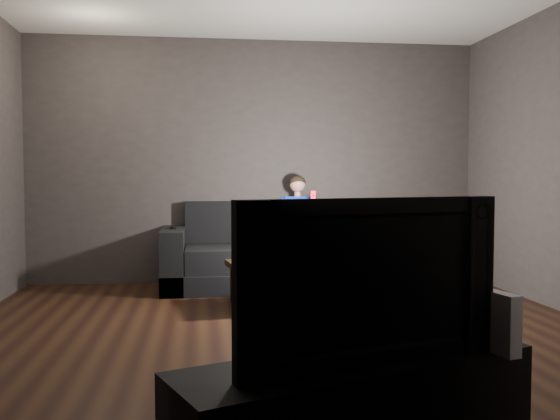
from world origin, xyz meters
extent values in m
plane|color=black|center=(0.00, 0.00, 0.00)|extent=(5.00, 5.00, 0.00)
cube|color=#383231|center=(0.00, 2.50, 1.35)|extent=(5.00, 0.04, 2.70)
cube|color=#383231|center=(0.00, -2.50, 1.35)|extent=(5.00, 0.04, 2.70)
cube|color=black|center=(0.15, 2.05, 0.10)|extent=(2.34, 1.01, 0.20)
cube|color=black|center=(-0.32, 1.95, 0.32)|extent=(0.92, 0.71, 0.24)
cube|color=black|center=(0.61, 1.95, 0.32)|extent=(0.92, 0.71, 0.24)
cube|color=black|center=(0.15, 2.44, 0.67)|extent=(1.87, 0.23, 0.46)
cube|color=black|center=(-0.91, 2.05, 0.32)|extent=(0.23, 1.01, 0.64)
cube|color=black|center=(1.20, 2.05, 0.32)|extent=(0.23, 1.01, 0.64)
cube|color=black|center=(0.41, 1.93, 0.51)|extent=(0.28, 0.36, 0.13)
cube|color=#0D1DA4|center=(0.41, 2.12, 0.77)|extent=(0.28, 0.20, 0.40)
cube|color=yellow|center=(0.41, 2.03, 0.82)|extent=(0.09, 0.09, 0.09)
cube|color=#B60300|center=(0.41, 2.03, 0.82)|extent=(0.06, 0.06, 0.06)
cylinder|color=tan|center=(0.41, 2.12, 0.99)|extent=(0.07, 0.07, 0.06)
sphere|color=tan|center=(0.41, 2.12, 1.09)|extent=(0.17, 0.17, 0.17)
ellipsoid|color=black|center=(0.41, 2.12, 1.11)|extent=(0.18, 0.18, 0.15)
cylinder|color=#0D1DA4|center=(0.24, 2.05, 0.84)|extent=(0.08, 0.21, 0.18)
cylinder|color=#0D1DA4|center=(0.59, 2.05, 0.84)|extent=(0.08, 0.21, 0.18)
cylinder|color=tan|center=(0.29, 1.90, 0.80)|extent=(0.13, 0.22, 0.10)
cylinder|color=tan|center=(0.54, 1.90, 0.80)|extent=(0.13, 0.22, 0.10)
sphere|color=tan|center=(0.34, 1.81, 0.79)|extent=(0.08, 0.08, 0.08)
sphere|color=tan|center=(0.49, 1.81, 0.79)|extent=(0.08, 0.08, 0.08)
cylinder|color=tan|center=(0.34, 1.74, 0.30)|extent=(0.09, 0.09, 0.32)
cylinder|color=tan|center=(0.49, 1.74, 0.30)|extent=(0.09, 0.09, 0.32)
cube|color=red|center=(0.49, 1.61, 0.93)|extent=(0.07, 0.08, 0.20)
cube|color=#780007|center=(0.49, 1.59, 0.99)|extent=(0.03, 0.02, 0.03)
cylinder|color=white|center=(0.49, 1.59, 0.92)|extent=(0.02, 0.01, 0.02)
ellipsoid|color=white|center=(0.34, 1.61, 0.89)|extent=(0.08, 0.10, 0.14)
cylinder|color=black|center=(0.34, 1.58, 0.94)|extent=(0.03, 0.01, 0.03)
cube|color=black|center=(-0.91, 2.00, 0.65)|extent=(0.07, 0.14, 0.03)
cube|color=black|center=(-0.91, 2.04, 0.67)|extent=(0.02, 0.02, 0.00)
cube|color=black|center=(0.20, 1.07, 0.39)|extent=(1.20, 0.72, 0.05)
cube|color=black|center=(-0.32, 0.84, 0.18)|extent=(0.06, 0.06, 0.36)
cube|color=black|center=(0.71, 0.84, 0.18)|extent=(0.06, 0.06, 0.36)
cube|color=black|center=(-0.32, 1.30, 0.18)|extent=(0.06, 0.06, 0.36)
cube|color=black|center=(0.71, 1.30, 0.18)|extent=(0.06, 0.06, 0.36)
imported|color=black|center=(-0.05, -2.27, 0.80)|extent=(1.03, 0.42, 0.60)
cube|color=white|center=(0.50, -2.27, 0.62)|extent=(0.09, 0.19, 0.23)
camera|label=1|loc=(-0.63, -4.48, 1.18)|focal=40.00mm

